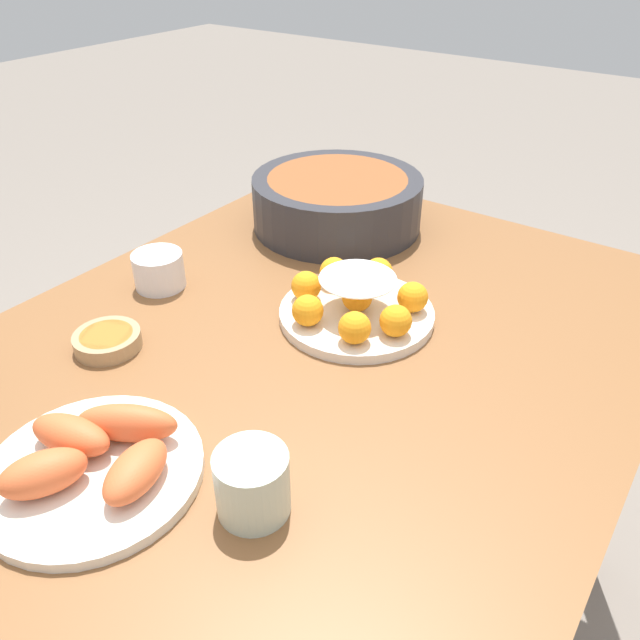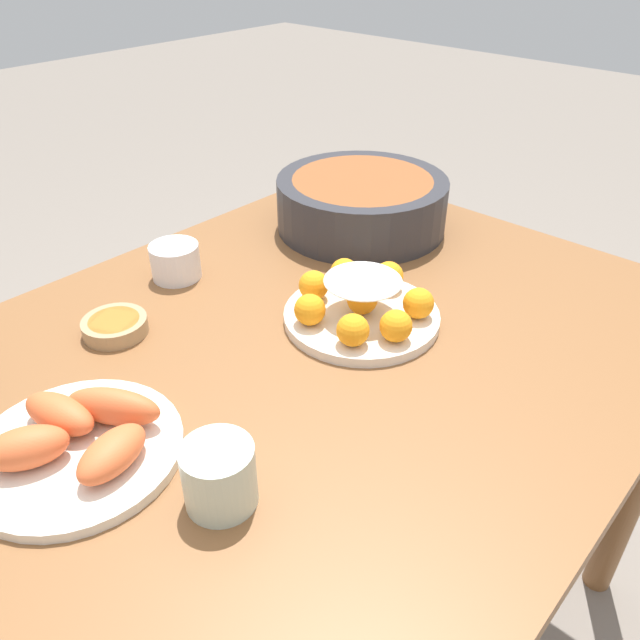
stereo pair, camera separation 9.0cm
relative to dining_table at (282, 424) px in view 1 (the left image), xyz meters
name	(u,v)px [view 1 (the left image)]	position (x,y,z in m)	size (l,w,h in m)	color
dining_table	(282,424)	(0.00, 0.00, 0.00)	(1.32, 0.91, 0.78)	brown
cake_plate	(356,303)	(0.17, -0.02, 0.13)	(0.24, 0.24, 0.08)	silver
serving_bowl	(337,201)	(0.44, 0.20, 0.16)	(0.33, 0.33, 0.10)	#2D2D33
sauce_bowl	(107,340)	(-0.10, 0.24, 0.12)	(0.10, 0.10, 0.02)	tan
seafood_platter	(94,461)	(-0.27, 0.05, 0.13)	(0.25, 0.25, 0.06)	silver
cup_near	(252,483)	(-0.20, -0.13, 0.14)	(0.08, 0.08, 0.08)	beige
cup_far	(159,270)	(0.06, 0.31, 0.13)	(0.08, 0.08, 0.06)	white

